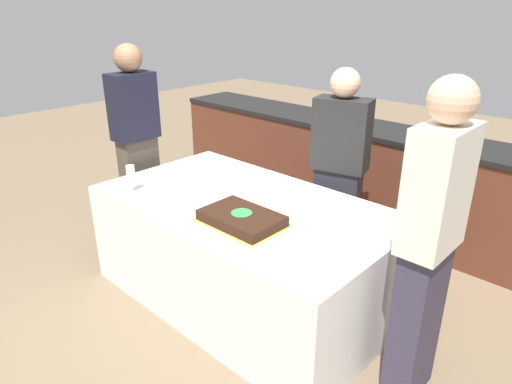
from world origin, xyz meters
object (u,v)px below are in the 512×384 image
(wine_glass, at_px, (131,174))
(plate_stack, at_px, (217,177))
(person_cutting_cake, at_px, (339,170))
(person_seated_left, at_px, (137,145))
(cake, at_px, (242,218))
(person_seated_right, at_px, (428,246))

(wine_glass, bearing_deg, plate_stack, 62.18)
(wine_glass, bearing_deg, person_cutting_cake, 52.74)
(plate_stack, distance_m, wine_glass, 0.61)
(plate_stack, relative_size, wine_glass, 1.16)
(wine_glass, distance_m, person_seated_left, 0.65)
(cake, xyz_separation_m, person_seated_left, (-1.42, 0.23, 0.11))
(plate_stack, relative_size, person_seated_left, 0.13)
(plate_stack, xyz_separation_m, person_seated_right, (1.64, -0.13, 0.12))
(plate_stack, bearing_deg, cake, -30.61)
(person_cutting_cake, bearing_deg, person_seated_left, 14.55)
(wine_glass, xyz_separation_m, person_seated_left, (-0.52, 0.40, 0.01))
(cake, bearing_deg, wine_glass, -169.70)
(person_cutting_cake, relative_size, person_seated_right, 0.92)
(cake, height_order, person_cutting_cake, person_cutting_cake)
(cake, height_order, person_seated_right, person_seated_right)
(person_seated_right, bearing_deg, person_cutting_cake, -127.78)
(plate_stack, distance_m, person_cutting_cake, 0.90)
(cake, distance_m, person_seated_left, 1.44)
(cake, bearing_deg, plate_stack, 149.39)
(cake, distance_m, plate_stack, 0.72)
(cake, distance_m, person_seated_right, 1.05)
(cake, distance_m, person_cutting_cake, 1.02)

